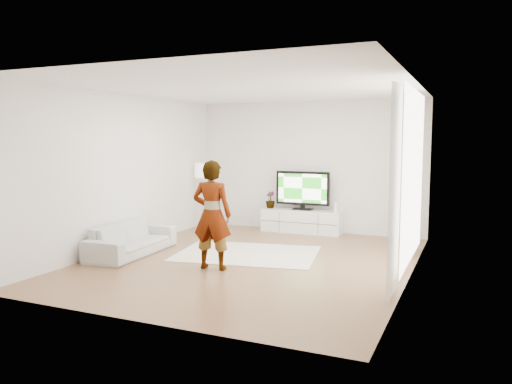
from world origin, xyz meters
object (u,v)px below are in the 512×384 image
at_px(rug, 247,254).
at_px(floor_lamp, 202,173).
at_px(television, 303,189).
at_px(media_console, 302,221).
at_px(sofa, 132,239).
at_px(player, 212,215).

distance_m(rug, floor_lamp, 2.92).
bearing_deg(floor_lamp, rug, -43.39).
bearing_deg(floor_lamp, television, 14.12).
relative_size(television, floor_lamp, 0.81).
bearing_deg(television, floor_lamp, -165.88).
bearing_deg(rug, floor_lamp, 136.61).
bearing_deg(television, rug, -95.38).
height_order(media_console, sofa, sofa).
bearing_deg(player, floor_lamp, -65.85).
height_order(rug, player, player).
bearing_deg(media_console, floor_lamp, -166.57).
xyz_separation_m(player, floor_lamp, (-1.87, 2.97, 0.40)).
bearing_deg(sofa, media_console, -36.95).
xyz_separation_m(media_console, floor_lamp, (-2.15, -0.51, 1.00)).
xyz_separation_m(television, sofa, (-2.05, -3.18, -0.66)).
height_order(rug, sofa, sofa).
xyz_separation_m(television, rug, (-0.22, -2.36, -0.93)).
relative_size(rug, player, 1.43).
distance_m(rug, sofa, 2.02).
relative_size(rug, floor_lamp, 1.62).
distance_m(television, player, 3.52).
distance_m(television, sofa, 3.84).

